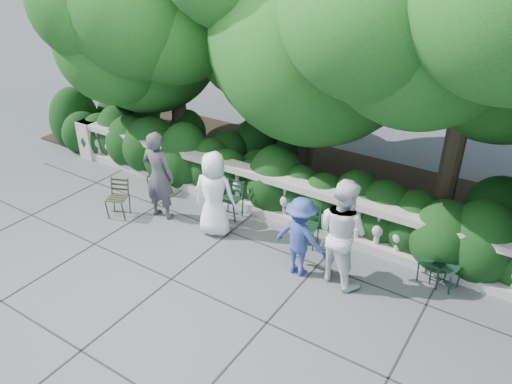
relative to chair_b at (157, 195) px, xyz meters
The scene contains 14 objects.
ground 3.08m from the chair_b, 22.20° to the right, with size 90.00×90.00×0.00m, color #494B4F.
balustrade 2.96m from the chair_b, 12.61° to the left, with size 12.00×0.44×1.00m.
shrub_hedge 3.39m from the chair_b, 32.82° to the left, with size 15.00×2.60×1.70m, color black, non-canonical shape.
tree_canopy 5.68m from the chair_b, 29.88° to the left, with size 15.04×6.52×6.78m.
chair_b is the anchor object (origin of this frame).
chair_c 3.88m from the chair_b, ahead, with size 0.44×0.48×0.84m, color black, non-canonical shape.
chair_d 2.04m from the chair_b, ahead, with size 0.44×0.48×0.84m, color black, non-canonical shape.
chair_e 6.42m from the chair_b, ahead, with size 0.44×0.48×0.84m, color black, non-canonical shape.
chair_f 6.20m from the chair_b, ahead, with size 0.44×0.48×0.84m, color black, non-canonical shape.
chair_weathered 1.27m from the chair_b, 88.25° to the right, with size 0.44×0.48×0.84m, color black, non-canonical shape.
person_businessman 2.32m from the chair_b, 13.48° to the right, with size 0.86×0.56×1.76m, color white.
person_woman_grey 1.37m from the chair_b, 39.84° to the right, with size 0.71×0.46×1.93m, color #3D3C40.
person_casual_man 4.94m from the chair_b, ahead, with size 0.96×0.75×1.97m, color white.
person_older_blue 4.27m from the chair_b, 10.02° to the right, with size 0.98×0.56×1.51m, color #2E418B.
Camera 1 is at (4.60, -6.06, 5.63)m, focal length 35.00 mm.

